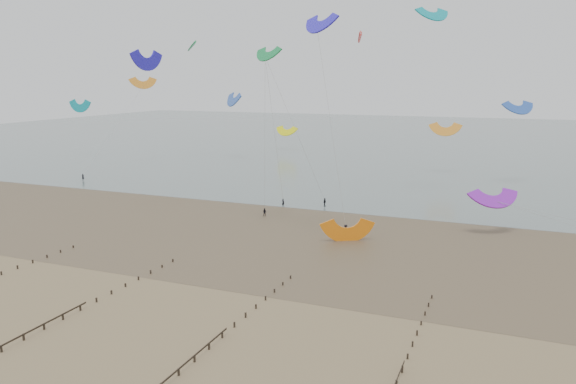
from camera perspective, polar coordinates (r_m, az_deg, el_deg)
name	(u,v)px	position (r m, az deg, el deg)	size (l,w,h in m)	color
ground	(218,308)	(65.31, -7.08, -11.63)	(500.00, 500.00, 0.00)	brown
sea_and_shore	(295,230)	(96.47, 0.75, -3.91)	(500.00, 665.00, 0.03)	#475654
kitesurfer_lead	(283,202)	(114.25, -0.50, -1.07)	(0.59, 0.39, 1.63)	black
kitesurfers	(450,219)	(104.75, 16.12, -2.64)	(128.06, 28.80, 1.85)	black
grounded_kite	(347,241)	(90.78, 6.04, -4.96)	(7.38, 3.86, 5.62)	orange
kites_airborne	(343,97)	(146.65, 5.60, 9.62)	(246.26, 110.78, 41.91)	#FF5891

